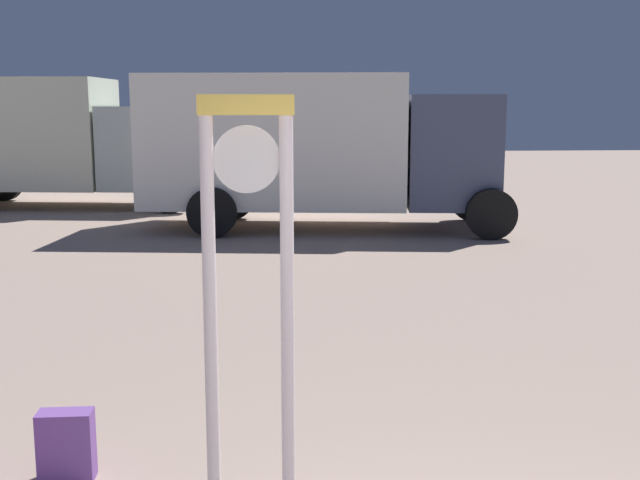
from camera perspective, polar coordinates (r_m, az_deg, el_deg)
standing_clock at (r=4.00m, az=-5.25°, el=-3.06°), size 0.48×0.10×2.35m
backpack at (r=5.24m, az=-18.03°, el=-14.12°), size 0.33×0.21×0.44m
box_truck_near at (r=14.98m, az=-0.47°, el=7.00°), size 7.09×3.32×2.91m
box_truck_far at (r=19.49m, az=-19.61°, el=7.04°), size 7.02×3.19×2.98m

